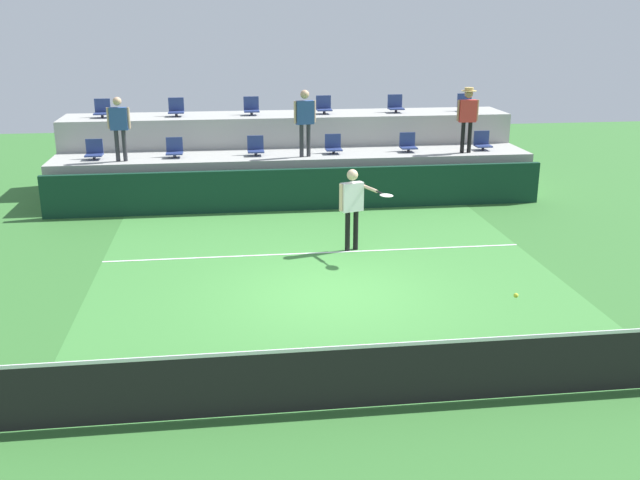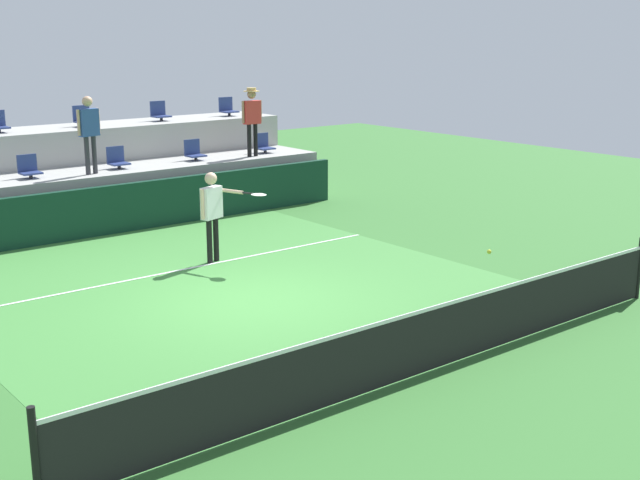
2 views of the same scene
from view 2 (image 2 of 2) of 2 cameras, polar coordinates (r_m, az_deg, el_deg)
ground_plane at (r=14.25m, az=-4.59°, el=-4.15°), size 40.00×40.00×0.00m
court_inner_paint at (r=15.05m, az=-6.74°, el=-3.19°), size 9.00×10.00×0.01m
court_service_line at (r=16.20m, az=-9.39°, el=-2.01°), size 9.00×0.06×0.00m
tennis_net at (r=11.18m, az=7.09°, el=-6.70°), size 10.48×0.08×1.07m
sponsor_backboard at (r=19.21m, az=-14.78°, el=1.91°), size 13.00×0.16×1.10m
seating_tier_lower at (r=20.37m, az=-16.31°, el=2.70°), size 13.00×1.80×1.25m
seating_tier_upper at (r=21.95m, az=-18.22°, el=4.48°), size 13.00×1.80×2.10m
stadium_chair_lower_mid_left at (r=19.80m, az=-19.24°, el=4.63°), size 0.44×0.40×0.52m
stadium_chair_lower_mid_right at (r=20.59m, az=-13.66°, el=5.36°), size 0.44×0.40×0.52m
stadium_chair_lower_right at (r=21.56m, az=-8.59°, el=5.98°), size 0.44×0.40×0.52m
stadium_chair_lower_far_right at (r=22.71m, az=-3.89°, el=6.51°), size 0.44×0.40×0.52m
stadium_chair_upper_mid_right at (r=22.12m, az=-15.86°, el=8.02°), size 0.44×0.40×0.52m
stadium_chair_upper_right at (r=23.04m, az=-10.88°, el=8.53°), size 0.44×0.40×0.52m
stadium_chair_upper_far_right at (r=24.13m, az=-6.33°, el=8.93°), size 0.44×0.40×0.52m
tennis_player at (r=16.41m, az=-7.29°, el=2.23°), size 1.05×1.15×1.79m
spectator_in_white at (r=19.80m, az=-15.48°, el=7.44°), size 0.61×0.28×1.77m
spectator_with_hat at (r=21.95m, az=-4.67°, el=8.54°), size 0.60×0.43×1.78m
tennis_ball at (r=12.88m, az=11.46°, el=-0.79°), size 0.07×0.07×0.07m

